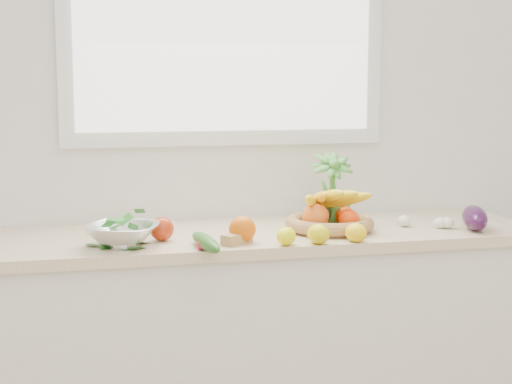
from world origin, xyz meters
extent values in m
cube|color=white|center=(0.00, 2.25, 1.35)|extent=(4.50, 0.02, 2.70)
cube|color=silver|center=(0.00, 1.95, 0.43)|extent=(2.20, 0.58, 0.86)
cube|color=beige|center=(0.00, 1.95, 0.88)|extent=(2.24, 0.62, 0.04)
cube|color=white|center=(0.00, 2.23, 1.75)|extent=(1.30, 0.03, 1.10)
cube|color=white|center=(0.00, 2.21, 1.75)|extent=(1.18, 0.01, 0.98)
sphere|color=#D75806|center=(-0.04, 1.75, 0.95)|extent=(0.10, 0.10, 0.09)
ellipsoid|color=yellow|center=(0.21, 1.67, 0.93)|extent=(0.10, 0.11, 0.07)
ellipsoid|color=#FEFC0D|center=(0.09, 1.67, 0.93)|extent=(0.10, 0.10, 0.06)
ellipsoid|color=yellow|center=(0.35, 1.67, 0.93)|extent=(0.10, 0.10, 0.07)
sphere|color=#AE2C0D|center=(-0.31, 1.85, 0.94)|extent=(0.09, 0.09, 0.08)
cube|color=tan|center=(-0.07, 1.73, 0.92)|extent=(0.12, 0.11, 0.04)
ellipsoid|color=white|center=(0.77, 1.83, 0.92)|extent=(0.06, 0.06, 0.04)
ellipsoid|color=silver|center=(0.63, 1.90, 0.92)|extent=(0.07, 0.07, 0.04)
ellipsoid|color=silver|center=(0.75, 1.83, 0.92)|extent=(0.06, 0.06, 0.04)
ellipsoid|color=#2F0E33|center=(0.86, 1.78, 0.95)|extent=(0.16, 0.25, 0.09)
ellipsoid|color=#255B1A|center=(-0.18, 1.67, 0.93)|extent=(0.08, 0.28, 0.05)
sphere|color=#CF1942|center=(-0.20, 1.67, 0.92)|extent=(0.04, 0.04, 0.03)
imported|color=#4A9636|center=(0.37, 2.01, 1.03)|extent=(0.17, 0.17, 0.30)
cylinder|color=#AA794B|center=(0.32, 1.89, 0.91)|extent=(0.33, 0.33, 0.01)
torus|color=tan|center=(0.32, 1.89, 0.93)|extent=(0.39, 0.39, 0.05)
sphere|color=orange|center=(0.26, 1.86, 0.96)|extent=(0.12, 0.12, 0.10)
sphere|color=#FF3E08|center=(0.38, 1.83, 0.95)|extent=(0.09, 0.09, 0.08)
sphere|color=#F04507|center=(0.40, 1.93, 0.95)|extent=(0.09, 0.09, 0.07)
ellipsoid|color=#1F2F15|center=(0.31, 1.96, 0.96)|extent=(0.10, 0.10, 0.10)
ellipsoid|color=yellow|center=(0.25, 1.88, 1.02)|extent=(0.13, 0.22, 0.09)
ellipsoid|color=#FBB214|center=(0.28, 1.88, 1.03)|extent=(0.06, 0.22, 0.09)
ellipsoid|color=yellow|center=(0.31, 1.88, 1.03)|extent=(0.08, 0.23, 0.09)
ellipsoid|color=yellow|center=(0.34, 1.88, 1.03)|extent=(0.14, 0.21, 0.09)
ellipsoid|color=yellow|center=(0.38, 1.88, 1.02)|extent=(0.19, 0.17, 0.09)
cylinder|color=silver|center=(-0.45, 1.78, 0.91)|extent=(0.12, 0.12, 0.02)
imported|color=white|center=(-0.45, 1.78, 0.95)|extent=(0.31, 0.31, 0.06)
ellipsoid|color=#1E5E17|center=(-0.45, 1.78, 0.99)|extent=(0.23, 0.23, 0.07)
camera|label=1|loc=(-0.62, -0.85, 1.46)|focal=55.00mm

